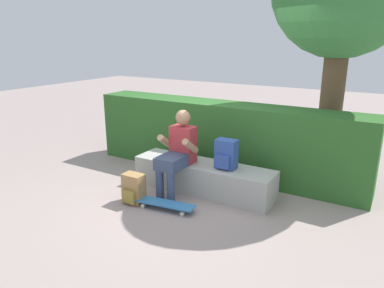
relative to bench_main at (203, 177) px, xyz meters
name	(u,v)px	position (x,y,z in m)	size (l,w,h in m)	color
ground_plane	(190,200)	(0.00, -0.36, -0.21)	(24.00, 24.00, 0.00)	gray
bench_main	(203,177)	(0.00, 0.00, 0.00)	(2.05, 0.52, 0.42)	#A1A29B
person_skater	(178,151)	(-0.28, -0.22, 0.41)	(0.49, 0.62, 1.17)	#B73338
skateboard_near_person	(165,204)	(-0.15, -0.75, -0.14)	(0.82, 0.31, 0.09)	teal
backpack_on_bench	(226,155)	(0.35, -0.01, 0.40)	(0.28, 0.23, 0.40)	#2D4C99
backpack_on_ground	(134,189)	(-0.62, -0.79, -0.02)	(0.28, 0.23, 0.40)	#A37A47
hedge_row	(223,138)	(-0.10, 0.82, 0.36)	(4.49, 0.60, 1.15)	#2B5D25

